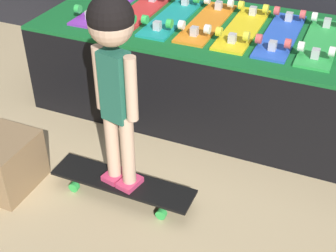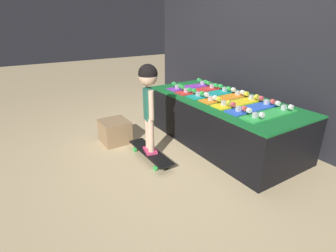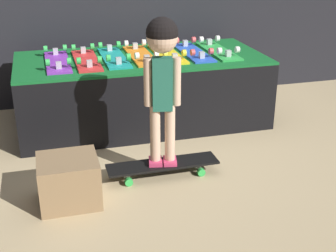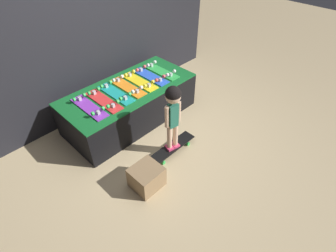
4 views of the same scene
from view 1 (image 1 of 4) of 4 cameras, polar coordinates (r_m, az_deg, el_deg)
ground_plane at (r=2.72m, az=0.27°, el=-3.08°), size 16.00×16.00×0.00m
display_rack at (r=3.00m, az=4.42°, el=7.21°), size 2.02×0.92×0.57m
skateboard_purple_on_rack at (r=3.13m, az=-7.39°, el=14.29°), size 0.18×0.67×0.09m
skateboard_red_on_rack at (r=3.01m, az=-3.71°, el=13.71°), size 0.18×0.67×0.09m
skateboard_teal_on_rack at (r=2.95m, az=0.50°, el=13.26°), size 0.18×0.67×0.09m
skateboard_orange_on_rack at (r=2.88m, az=4.78°, el=12.65°), size 0.18×0.67×0.09m
skateboard_yellow_on_rack at (r=2.82m, az=9.12°, el=11.81°), size 0.18×0.67×0.09m
skateboard_blue_on_rack at (r=2.77m, az=13.59°, el=10.87°), size 0.18×0.67×0.09m
skateboard_green_on_rack at (r=2.75m, az=18.16°, el=9.84°), size 0.18×0.67×0.09m
skateboard_on_floor at (r=2.40m, az=-5.55°, el=-7.00°), size 0.75×0.18×0.09m
child at (r=2.01m, az=-6.65°, el=7.90°), size 0.23×0.20×0.97m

